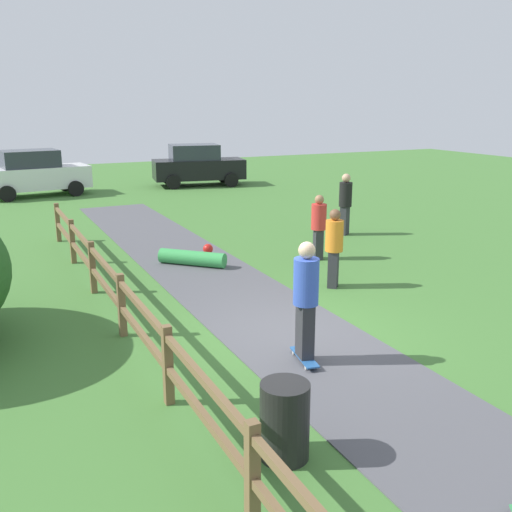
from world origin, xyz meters
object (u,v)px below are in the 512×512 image
object	(u,v)px
bystander_black	(345,201)
parked_car_white	(35,173)
skater_fallen	(193,257)
parked_car_black	(198,165)
skater_riding	(306,296)
bystander_red	(319,224)
trash_bin	(285,421)
bystander_orange	(334,245)

from	to	relation	value
bystander_black	parked_car_white	size ratio (longest dim) A/B	0.42
skater_fallen	parked_car_black	bearing A→B (deg)	69.20
skater_riding	bystander_red	bearing A→B (deg)	56.41
skater_fallen	parked_car_white	bearing A→B (deg)	99.94
parked_car_white	parked_car_black	bearing A→B (deg)	0.12
trash_bin	bystander_black	size ratio (longest dim) A/B	0.49
skater_fallen	bystander_black	distance (m)	5.44
skater_riding	bystander_black	world-z (taller)	skater_riding
parked_car_black	bystander_red	bearing A→B (deg)	-97.81
skater_fallen	bystander_orange	xyz separation A→B (m)	(2.12, -2.92, 0.74)
skater_fallen	parked_car_white	size ratio (longest dim) A/B	0.35
bystander_orange	bystander_red	bearing A→B (deg)	66.35
skater_riding	parked_car_black	xyz separation A→B (m)	(5.29, 18.94, -0.12)
bystander_orange	parked_car_black	size ratio (longest dim) A/B	0.38
trash_bin	skater_fallen	xyz separation A→B (m)	(1.80, 7.95, -0.25)
trash_bin	bystander_red	world-z (taller)	bystander_red
bystander_black	bystander_red	size ratio (longest dim) A/B	1.11
skater_riding	bystander_orange	distance (m)	3.89
trash_bin	bystander_red	size ratio (longest dim) A/B	0.55
bystander_orange	parked_car_white	bearing A→B (deg)	105.45
skater_riding	skater_fallen	size ratio (longest dim) A/B	1.23
bystander_black	parked_car_white	xyz separation A→B (m)	(-7.51, 11.77, -0.05)
trash_bin	parked_car_white	world-z (taller)	parked_car_white
bystander_red	parked_car_white	world-z (taller)	parked_car_white
bystander_black	parked_car_white	distance (m)	13.96
trash_bin	parked_car_white	bearing A→B (deg)	91.31
skater_riding	parked_car_white	xyz separation A→B (m)	(-1.93, 18.93, -0.12)
bystander_black	skater_fallen	bearing A→B (deg)	-166.73
bystander_black	parked_car_black	bearing A→B (deg)	91.41
trash_bin	parked_car_black	xyz separation A→B (m)	(6.74, 20.97, 0.51)
trash_bin	bystander_orange	size ratio (longest dim) A/B	0.53
skater_fallen	bystander_red	size ratio (longest dim) A/B	0.93
bystander_orange	parked_car_black	distance (m)	16.19
trash_bin	skater_fallen	size ratio (longest dim) A/B	0.59
parked_car_black	parked_car_white	size ratio (longest dim) A/B	1.01
bystander_black	bystander_red	world-z (taller)	bystander_black
skater_fallen	bystander_orange	world-z (taller)	bystander_orange
parked_car_black	parked_car_white	bearing A→B (deg)	-179.88
skater_riding	bystander_red	world-z (taller)	skater_riding
skater_fallen	bystander_red	world-z (taller)	bystander_red
skater_riding	bystander_black	distance (m)	9.08
bystander_orange	parked_car_white	distance (m)	16.52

